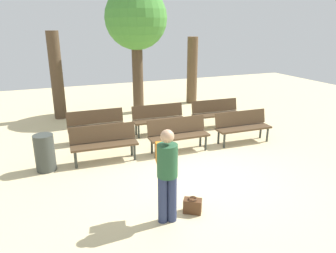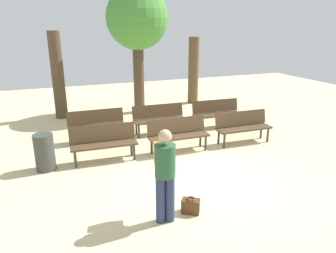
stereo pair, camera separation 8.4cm
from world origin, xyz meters
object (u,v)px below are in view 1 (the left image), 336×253
at_px(bench_r1_c0, 96,124).
at_px(handbag, 193,206).
at_px(bench_r1_c2, 216,112).
at_px(tree_1, 136,20).
at_px(bench_r0_c0, 104,141).
at_px(tree_2, 192,71).
at_px(bench_r1_c1, 159,117).
at_px(trash_bin, 45,153).
at_px(visitor_with_backpack, 167,170).
at_px(tree_0, 57,76).
at_px(bench_r0_c1, 178,133).
at_px(bench_r0_c2, 242,125).

height_order(bench_r1_c0, handbag, bench_r1_c0).
distance_m(bench_r1_c0, bench_r1_c2, 3.84).
height_order(bench_r1_c0, tree_1, tree_1).
distance_m(bench_r0_c0, bench_r1_c2, 4.12).
bearing_deg(tree_2, bench_r1_c1, -129.85).
height_order(tree_1, trash_bin, tree_1).
height_order(bench_r1_c2, visitor_with_backpack, visitor_with_backpack).
relative_size(bench_r0_c0, tree_0, 0.54).
xyz_separation_m(bench_r0_c0, bench_r1_c0, (0.07, 1.49, 0.00)).
relative_size(bench_r1_c2, tree_0, 0.54).
bearing_deg(bench_r0_c1, bench_r1_c0, 140.42).
xyz_separation_m(bench_r0_c0, tree_2, (4.65, 4.66, 0.86)).
xyz_separation_m(bench_r0_c1, visitor_with_backpack, (-1.43, -2.78, 0.43)).
bearing_deg(handbag, visitor_with_backpack, -176.52).
xyz_separation_m(bench_r1_c0, trash_bin, (-1.43, -1.54, -0.08)).
xyz_separation_m(bench_r1_c0, handbag, (0.93, -4.36, -0.37)).
height_order(bench_r0_c1, trash_bin, bench_r0_c1).
xyz_separation_m(tree_2, handbag, (-3.65, -7.52, -1.23)).
height_order(bench_r0_c1, handbag, bench_r0_c1).
bearing_deg(bench_r0_c0, trash_bin, -175.05).
relative_size(bench_r1_c1, tree_0, 0.54).
height_order(bench_r0_c2, bench_r1_c0, same).
bearing_deg(bench_r0_c1, bench_r0_c0, 177.89).
relative_size(bench_r0_c2, tree_2, 0.59).
relative_size(bench_r0_c0, bench_r1_c0, 1.01).
xyz_separation_m(bench_r1_c0, tree_2, (4.58, 3.17, 0.86)).
height_order(bench_r0_c1, bench_r0_c2, same).
xyz_separation_m(tree_0, tree_1, (2.83, -0.29, 1.83)).
relative_size(bench_r1_c1, trash_bin, 1.89).
height_order(tree_2, trash_bin, tree_2).
height_order(tree_0, tree_2, tree_0).
relative_size(bench_r1_c1, tree_2, 0.59).
distance_m(bench_r0_c1, tree_1, 5.01).
relative_size(bench_r1_c0, tree_1, 0.36).
xyz_separation_m(bench_r1_c1, bench_r1_c2, (1.95, -0.09, 0.00)).
bearing_deg(tree_1, tree_0, 174.09).
relative_size(bench_r1_c1, bench_r1_c2, 1.00).
xyz_separation_m(bench_r1_c2, tree_2, (0.75, 3.33, 0.86)).
xyz_separation_m(bench_r0_c0, tree_1, (2.10, 4.02, 2.83)).
bearing_deg(handbag, tree_0, 103.56).
relative_size(bench_r0_c1, bench_r1_c0, 1.00).
relative_size(bench_r0_c2, bench_r1_c0, 1.00).
height_order(bench_r0_c1, visitor_with_backpack, visitor_with_backpack).
bearing_deg(trash_bin, tree_0, 81.80).
xyz_separation_m(bench_r0_c2, visitor_with_backpack, (-3.38, -2.72, 0.43)).
bearing_deg(tree_1, handbag, -99.05).
bearing_deg(tree_1, bench_r1_c1, -93.15).
relative_size(bench_r0_c1, trash_bin, 1.88).
height_order(bench_r0_c0, bench_r0_c2, same).
xyz_separation_m(tree_2, trash_bin, (-6.01, -4.70, -0.94)).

